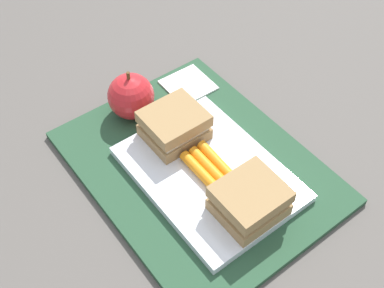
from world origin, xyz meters
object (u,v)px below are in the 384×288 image
(sandwich_half_left, at_px, (250,200))
(apple, at_px, (131,96))
(sandwich_half_right, at_px, (174,125))
(food_tray, at_px, (209,174))
(carrot_sticks_bundle, at_px, (210,168))
(paper_napkin, at_px, (188,85))

(sandwich_half_left, bearing_deg, apple, 3.91)
(sandwich_half_right, relative_size, apple, 1.01)
(sandwich_half_left, bearing_deg, food_tray, 0.00)
(food_tray, distance_m, carrot_sticks_bundle, 0.01)
(sandwich_half_right, bearing_deg, paper_napkin, -46.28)
(sandwich_half_left, height_order, sandwich_half_right, same)
(sandwich_half_right, distance_m, paper_napkin, 0.12)
(food_tray, relative_size, carrot_sticks_bundle, 3.01)
(sandwich_half_right, height_order, carrot_sticks_bundle, sandwich_half_right)
(carrot_sticks_bundle, height_order, apple, apple)
(sandwich_half_right, xyz_separation_m, apple, (0.08, 0.02, 0.00))
(sandwich_half_right, bearing_deg, sandwich_half_left, 180.00)
(sandwich_half_left, xyz_separation_m, apple, (0.24, 0.02, 0.00))
(food_tray, relative_size, sandwich_half_right, 2.88)
(sandwich_half_left, relative_size, carrot_sticks_bundle, 1.05)
(apple, xyz_separation_m, paper_napkin, (-0.00, -0.10, -0.03))
(food_tray, height_order, sandwich_half_left, sandwich_half_left)
(sandwich_half_left, xyz_separation_m, carrot_sticks_bundle, (0.08, -0.00, -0.01))
(sandwich_half_left, distance_m, carrot_sticks_bundle, 0.08)
(sandwich_half_left, relative_size, paper_napkin, 1.14)
(sandwich_half_right, bearing_deg, food_tray, 180.00)
(carrot_sticks_bundle, distance_m, paper_napkin, 0.18)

